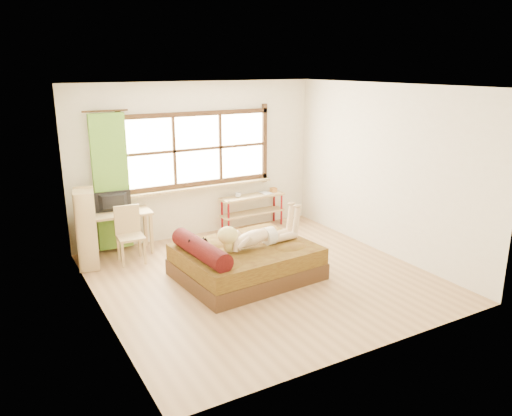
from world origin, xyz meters
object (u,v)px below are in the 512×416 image
kitten (197,246)px  woman (257,227)px  bookshelf (86,229)px  desk (116,218)px  pipe_shelf (253,204)px  chair (129,231)px  bed (244,261)px

kitten → woman: bearing=-14.3°
woman → bookshelf: (-2.05, 1.57, -0.14)m
desk → pipe_shelf: bearing=6.3°
chair → bookshelf: bearing=176.9°
chair → pipe_shelf: chair is taller
bookshelf → bed: bearing=-28.1°
kitten → bookshelf: bookshelf is taller
bed → chair: size_ratio=2.26×
bookshelf → woman: bearing=-26.1°
kitten → desk: 1.84m
bookshelf → pipe_shelf: bearing=19.1°
woman → pipe_shelf: (1.04, 1.99, -0.29)m
woman → desk: bearing=124.8°
woman → chair: 2.09m
chair → bookshelf: size_ratio=0.73×
bed → chair: bearing=125.8°
woman → desk: woman is taller
woman → chair: woman is taller
pipe_shelf → bookshelf: (-3.09, -0.42, 0.14)m
desk → chair: (0.11, -0.37, -0.12)m
chair → pipe_shelf: size_ratio=0.69×
bed → desk: (-1.34, 1.82, 0.35)m
pipe_shelf → bookshelf: bearing=-174.5°
chair → pipe_shelf: 2.52m
chair → bookshelf: 0.63m
pipe_shelf → bookshelf: size_ratio=1.07×
kitten → bed: bearing=-13.3°
bed → woman: bearing=-17.8°
bed → chair: 1.92m
pipe_shelf → bookshelf: 3.12m
bookshelf → kitten: bearing=-39.0°
kitten → pipe_shelf: size_ratio=0.22×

